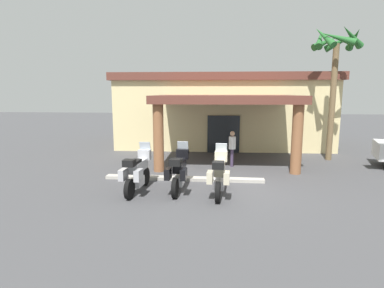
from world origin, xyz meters
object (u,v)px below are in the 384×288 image
(motorcycle_silver, at_px, (137,172))
(palm_tree_near_portico, at_px, (335,56))
(motorcycle_black, at_px, (179,171))
(motorcycle_cream, at_px, (219,174))
(pedestrian, at_px, (232,146))
(motel_building, at_px, (222,109))

(motorcycle_silver, xyz_separation_m, palm_tree_near_portico, (8.21, 5.99, 4.42))
(motorcycle_black, relative_size, palm_tree_near_portico, 0.34)
(motorcycle_cream, height_order, pedestrian, pedestrian)
(motorcycle_black, bearing_deg, motel_building, -6.17)
(motorcycle_black, xyz_separation_m, motorcycle_cream, (1.40, -0.28, 0.00))
(motel_building, distance_m, motorcycle_silver, 10.97)
(motorcycle_cream, relative_size, pedestrian, 1.35)
(motel_building, xyz_separation_m, motorcycle_silver, (-2.85, -10.47, -1.59))
(motorcycle_cream, relative_size, palm_tree_near_portico, 0.34)
(motorcycle_silver, bearing_deg, motel_building, -10.53)
(pedestrian, height_order, palm_tree_near_portico, palm_tree_near_portico)
(pedestrian, bearing_deg, motorcycle_black, -112.01)
(motel_building, height_order, motorcycle_cream, motel_building)
(motorcycle_black, distance_m, pedestrian, 4.32)
(motel_building, xyz_separation_m, motorcycle_cream, (-0.06, -10.50, -1.59))
(motorcycle_cream, bearing_deg, motorcycle_silver, 92.45)
(palm_tree_near_portico, bearing_deg, pedestrian, -158.90)
(motel_building, height_order, pedestrian, motel_building)
(motorcycle_silver, height_order, motorcycle_cream, same)
(motorcycle_silver, relative_size, motorcycle_black, 1.00)
(motel_building, distance_m, pedestrian, 6.52)
(motorcycle_black, relative_size, pedestrian, 1.35)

